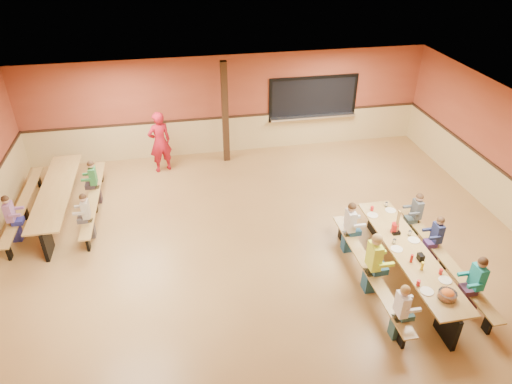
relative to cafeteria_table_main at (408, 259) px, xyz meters
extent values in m
plane|color=olive|center=(-2.68, 1.52, -0.53)|extent=(12.00, 12.00, 0.00)
cube|color=#9B452D|center=(-2.68, 6.52, 0.97)|extent=(12.00, 0.04, 3.00)
cube|color=white|center=(-2.68, 1.52, 2.47)|extent=(12.00, 10.00, 0.04)
cube|color=black|center=(-0.08, 6.49, 1.02)|extent=(2.60, 0.06, 1.20)
cube|color=silver|center=(-0.08, 6.40, 0.45)|extent=(2.70, 0.28, 0.06)
cube|color=black|center=(-2.88, 5.92, 0.97)|extent=(0.18, 0.18, 3.00)
cube|color=#A37E41|center=(0.00, 0.00, 0.19)|extent=(0.75, 3.60, 0.04)
cube|color=black|center=(0.00, -1.55, -0.18)|extent=(0.08, 0.60, 0.70)
cube|color=black|center=(0.00, 1.55, -0.18)|extent=(0.08, 0.60, 0.70)
cube|color=#A37E41|center=(-0.83, 0.00, -0.09)|extent=(0.26, 3.60, 0.04)
cube|color=black|center=(-0.83, 0.00, -0.32)|extent=(0.06, 0.18, 0.41)
cube|color=#A37E41|center=(0.83, 0.00, -0.09)|extent=(0.26, 3.60, 0.04)
cube|color=black|center=(0.83, 0.00, -0.32)|extent=(0.06, 0.18, 0.41)
cube|color=#A37E41|center=(-7.32, 3.77, 0.19)|extent=(0.75, 3.60, 0.04)
cube|color=black|center=(-7.32, 2.22, -0.18)|extent=(0.08, 0.60, 0.70)
cube|color=black|center=(-7.32, 5.32, -0.18)|extent=(0.08, 0.60, 0.70)
cube|color=#A37E41|center=(-8.15, 3.77, -0.09)|extent=(0.26, 3.60, 0.04)
cube|color=black|center=(-8.15, 3.77, -0.32)|extent=(0.06, 0.18, 0.41)
cube|color=#A37E41|center=(-6.50, 3.77, -0.09)|extent=(0.26, 3.60, 0.04)
cube|color=black|center=(-6.50, 3.77, -0.32)|extent=(0.06, 0.18, 0.41)
imported|color=#AB1323|center=(-4.80, 5.61, 0.38)|extent=(0.77, 0.64, 1.80)
cylinder|color=red|center=(-0.04, 0.64, 0.32)|extent=(0.16, 0.16, 0.22)
cube|color=black|center=(0.07, -0.28, 0.28)|extent=(0.10, 0.14, 0.13)
cylinder|color=yellow|center=(-0.04, -0.54, 0.30)|extent=(0.06, 0.06, 0.17)
cylinder|color=#B2140F|center=(-0.13, -0.30, 0.30)|extent=(0.06, 0.06, 0.17)
cube|color=black|center=(-0.03, 0.60, 0.24)|extent=(0.16, 0.16, 0.06)
cube|color=#A37E41|center=(-0.03, 0.60, 0.52)|extent=(0.02, 0.09, 0.50)
camera|label=1|loc=(-4.31, -6.34, 5.99)|focal=32.00mm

